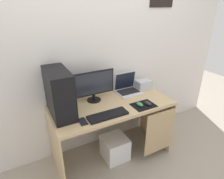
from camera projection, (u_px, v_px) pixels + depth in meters
name	position (u px, v px, depth m)	size (l,w,h in m)	color
ground_plane	(112.00, 154.00, 2.46)	(8.00, 8.00, 0.00)	#9E9384
wall_back	(98.00, 49.00, 2.21)	(4.00, 0.05, 2.60)	silver
desk	(114.00, 115.00, 2.22)	(1.38, 0.65, 0.74)	tan
pc_tower	(59.00, 93.00, 1.87)	(0.21, 0.48, 0.47)	black
monitor	(94.00, 85.00, 2.14)	(0.50, 0.16, 0.36)	black
laptop	(127.00, 88.00, 2.43)	(0.30, 0.25, 0.25)	silver
projector	(144.00, 85.00, 2.51)	(0.20, 0.14, 0.12)	#B7BCC6
keyboard	(108.00, 115.00, 1.91)	(0.42, 0.14, 0.02)	black
mousepad	(143.00, 105.00, 2.12)	(0.26, 0.20, 0.01)	black
mouse_left	(140.00, 104.00, 2.10)	(0.06, 0.10, 0.03)	#338C4C
mouse_right	(148.00, 103.00, 2.12)	(0.06, 0.10, 0.03)	#232326
cell_phone	(83.00, 122.00, 1.82)	(0.07, 0.13, 0.01)	black
subwoofer	(115.00, 148.00, 2.36)	(0.29, 0.29, 0.29)	white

